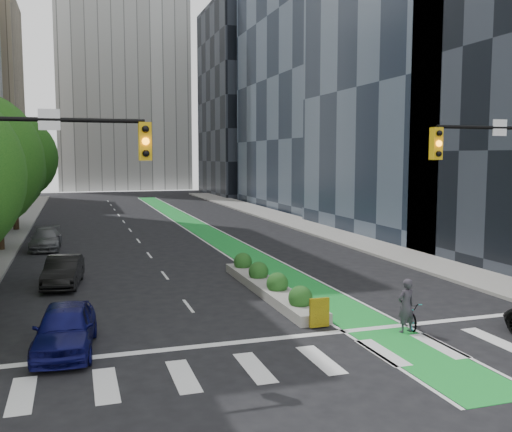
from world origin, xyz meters
TOP-DOWN VIEW (x-y plane):
  - ground at (0.00, 0.00)m, footprint 160.00×160.00m
  - sidewalk_right at (11.80, 25.00)m, footprint 3.60×90.00m
  - bike_lane_paint at (3.00, 30.00)m, footprint 2.20×70.00m
  - building_glass_far at (21.00, 45.00)m, footprint 14.00×24.00m
  - building_dark_end at (20.00, 68.00)m, footprint 14.00×18.00m
  - tree_far at (-11.00, 32.00)m, footprint 6.60×6.60m
  - median_planter at (1.20, 7.04)m, footprint 1.20×10.26m
  - bicycle at (4.20, 1.04)m, footprint 1.05×1.85m
  - cyclist at (3.75, 0.51)m, footprint 0.73×0.55m
  - parked_car_left_near at (-7.00, 2.00)m, footprint 2.06×4.35m
  - parked_car_left_mid at (-7.20, 11.14)m, footprint 1.91×4.21m
  - parked_car_left_far at (-8.43, 22.25)m, footprint 1.92×4.46m

SIDE VIEW (x-z plane):
  - ground at x=0.00m, z-range 0.00..0.00m
  - bike_lane_paint at x=3.00m, z-range 0.00..0.01m
  - sidewalk_right at x=11.80m, z-range 0.00..0.15m
  - median_planter at x=1.20m, z-range -0.18..0.92m
  - bicycle at x=4.20m, z-range 0.00..0.92m
  - parked_car_left_far at x=-8.43m, z-range 0.00..1.28m
  - parked_car_left_mid at x=-7.20m, z-range 0.00..1.34m
  - parked_car_left_near at x=-7.00m, z-range 0.00..1.44m
  - cyclist at x=3.75m, z-range 0.00..1.82m
  - tree_far at x=-11.00m, z-range 1.19..10.20m
  - building_dark_end at x=20.00m, z-range 0.00..28.00m
  - building_glass_far at x=21.00m, z-range 0.00..42.00m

